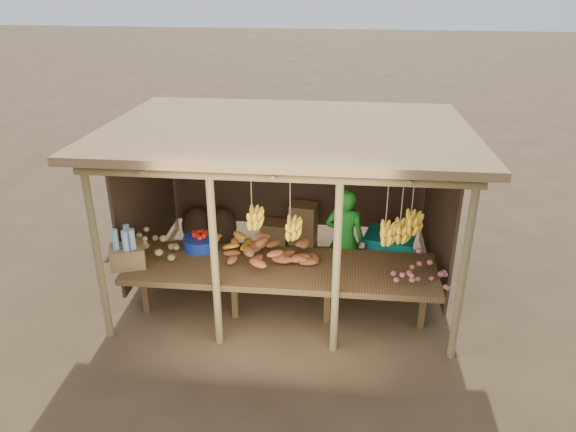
{
  "coord_description": "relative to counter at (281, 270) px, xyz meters",
  "views": [
    {
      "loc": [
        0.7,
        -7.01,
        4.37
      ],
      "look_at": [
        0.0,
        0.0,
        1.05
      ],
      "focal_mm": 35.0,
      "sensor_mm": 36.0,
      "label": 1
    }
  ],
  "objects": [
    {
      "name": "potato_heap",
      "position": [
        -1.78,
        0.09,
        0.24
      ],
      "size": [
        0.99,
        0.79,
        0.36
      ],
      "primitive_type": null,
      "rotation": [
        0.0,
        0.0,
        0.37
      ],
      "color": "#9F8552",
      "rests_on": "counter"
    },
    {
      "name": "ground",
      "position": [
        -0.0,
        0.95,
        -0.74
      ],
      "size": [
        60.0,
        60.0,
        0.0
      ],
      "primitive_type": "plane",
      "color": "brown",
      "rests_on": "ground"
    },
    {
      "name": "onion_heap",
      "position": [
        1.65,
        -0.26,
        0.24
      ],
      "size": [
        0.81,
        0.58,
        0.35
      ],
      "primitive_type": null,
      "rotation": [
        0.0,
        0.0,
        0.19
      ],
      "color": "#BC5B5C",
      "rests_on": "counter"
    },
    {
      "name": "carton_stack",
      "position": [
        -0.03,
        2.15,
        -0.44
      ],
      "size": [
        0.93,
        0.38,
        0.68
      ],
      "color": "olive",
      "rests_on": "ground"
    },
    {
      "name": "vendor",
      "position": [
        0.79,
        0.91,
        0.01
      ],
      "size": [
        0.57,
        0.4,
        1.51
      ],
      "primitive_type": "imported",
      "rotation": [
        0.0,
        0.0,
        3.07
      ],
      "color": "#1A781D",
      "rests_on": "ground"
    },
    {
      "name": "counter",
      "position": [
        0.0,
        0.0,
        0.0
      ],
      "size": [
        3.9,
        1.05,
        0.8
      ],
      "color": "brown",
      "rests_on": "ground"
    },
    {
      "name": "stall_structure",
      "position": [
        0.08,
        0.94,
        1.18
      ],
      "size": [
        4.7,
        3.5,
        2.43
      ],
      "color": "olive",
      "rests_on": "ground"
    },
    {
      "name": "banana_pile",
      "position": [
        -0.75,
        0.31,
        0.24
      ],
      "size": [
        0.74,
        0.54,
        0.35
      ],
      "primitive_type": null,
      "rotation": [
        0.0,
        0.0,
        0.21
      ],
      "color": "yellow",
      "rests_on": "counter"
    },
    {
      "name": "bottle_box",
      "position": [
        -1.9,
        -0.17,
        0.26
      ],
      "size": [
        0.5,
        0.45,
        0.53
      ],
      "color": "olive",
      "rests_on": "counter"
    },
    {
      "name": "burlap_sacks",
      "position": [
        -1.44,
        2.15,
        -0.45
      ],
      "size": [
        0.93,
        0.49,
        0.65
      ],
      "color": "#422F1E",
      "rests_on": "ground"
    },
    {
      "name": "sweet_potato_heap",
      "position": [
        -0.14,
        0.1,
        0.24
      ],
      "size": [
        1.29,
        1.06,
        0.36
      ],
      "primitive_type": null,
      "rotation": [
        0.0,
        0.0,
        0.4
      ],
      "color": "#AD5A2C",
      "rests_on": "counter"
    },
    {
      "name": "tomato_basin",
      "position": [
        -1.11,
        0.37,
        0.16
      ],
      "size": [
        0.46,
        0.46,
        0.24
      ],
      "rotation": [
        0.0,
        0.0,
        0.24
      ],
      "color": "navy",
      "rests_on": "counter"
    },
    {
      "name": "tarp_crate",
      "position": [
        1.46,
        1.34,
        -0.4
      ],
      "size": [
        0.83,
        0.75,
        0.84
      ],
      "color": "brown",
      "rests_on": "ground"
    }
  ]
}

